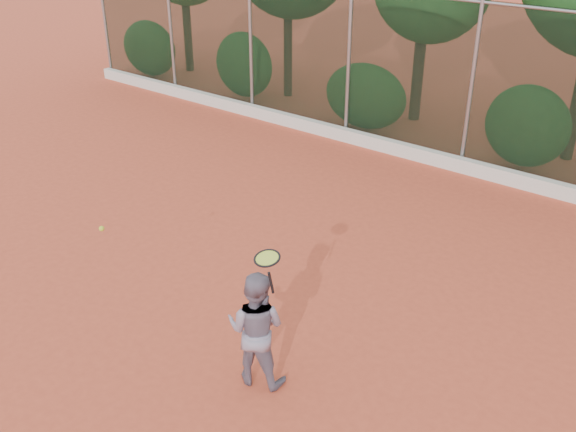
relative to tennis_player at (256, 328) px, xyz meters
The scene contains 6 objects.
ground 1.43m from the tennis_player, 140.20° to the left, with size 80.00×80.00×0.00m, color #C1492D.
concrete_curb 7.68m from the tennis_player, 96.98° to the left, with size 24.00×0.20×0.30m, color silver.
tennis_player is the anchor object (origin of this frame).
chainlink_fence 7.91m from the tennis_player, 96.82° to the left, with size 24.09×0.09×3.50m.
tennis_racket 1.06m from the tennis_player, ahead, with size 0.31×0.31×0.55m.
tennis_ball_in_flight 2.39m from the tennis_player, 168.90° to the right, with size 0.07×0.07×0.07m.
Camera 1 is at (5.06, -5.35, 5.44)m, focal length 40.00 mm.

